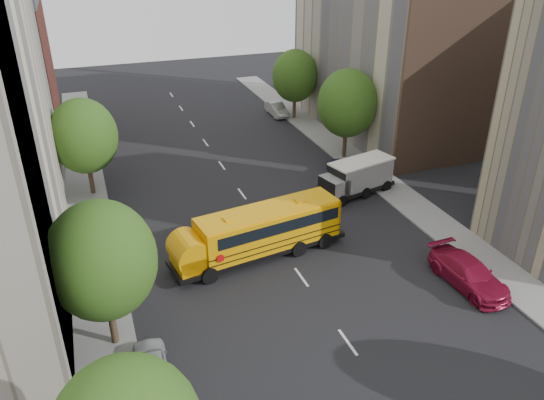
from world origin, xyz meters
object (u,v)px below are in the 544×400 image
street_tree_2 (84,136)px  street_tree_4 (347,103)px  parked_car_1 (120,226)px  parked_car_3 (469,273)px  safari_truck (357,177)px  parked_car_5 (277,109)px  school_bus (257,231)px  street_tree_5 (295,76)px  street_tree_1 (102,261)px  parked_car_4 (342,170)px  parked_car_0 (152,366)px

street_tree_2 → street_tree_4: 22.00m
street_tree_2 → parked_car_1: (1.40, -7.09, -4.19)m
parked_car_3 → street_tree_4: bearing=81.0°
street_tree_2 → safari_truck: bearing=-20.1°
parked_car_3 → parked_car_5: 33.79m
school_bus → street_tree_5: bearing=54.3°
parked_car_3 → street_tree_5: bearing=83.3°
street_tree_2 → street_tree_5: street_tree_2 is taller
safari_truck → street_tree_5: bearing=68.5°
street_tree_1 → parked_car_3: (19.80, -2.04, -4.15)m
school_bus → parked_car_5: (11.31, 26.59, -1.11)m
street_tree_1 → parked_car_3: 20.33m
parked_car_1 → parked_car_4: 18.66m
school_bus → parked_car_4: bearing=31.6°
parked_car_1 → street_tree_5: bearing=-139.1°
parked_car_1 → street_tree_2: bearing=-80.7°
street_tree_5 → parked_car_4: (-2.20, -15.97, -4.04)m
street_tree_1 → parked_car_1: street_tree_1 is taller
parked_car_0 → parked_car_4: 25.01m
school_bus → street_tree_1: bearing=-159.7°
street_tree_4 → parked_car_1: bearing=-161.0°
street_tree_5 → parked_car_5: bearing=128.9°
street_tree_4 → school_bus: bearing=-134.7°
street_tree_4 → parked_car_0: street_tree_4 is taller
parked_car_1 → parked_car_5: bearing=-134.6°
safari_truck → street_tree_2: bearing=146.1°
street_tree_2 → street_tree_5: size_ratio=1.03×
parked_car_4 → parked_car_5: 17.72m
school_bus → parked_car_4: size_ratio=3.02×
school_bus → parked_car_1: (-7.89, 5.77, -1.18)m
street_tree_4 → parked_car_5: street_tree_4 is taller
street_tree_5 → parked_car_5: 4.58m
parked_car_4 → street_tree_2: bearing=171.3°
parked_car_1 → street_tree_4: bearing=-162.9°
safari_truck → parked_car_0: bearing=-156.2°
street_tree_1 → parked_car_1: size_ratio=2.05×
street_tree_2 → parked_car_3: bearing=-45.3°
parked_car_0 → parked_car_5: 39.61m
parked_car_1 → parked_car_5: (19.20, 20.82, 0.07)m
parked_car_4 → parked_car_3: bearing=-87.4°
safari_truck → school_bus: bearing=-164.1°
street_tree_5 → parked_car_1: 28.38m
street_tree_5 → parked_car_3: size_ratio=1.36×
street_tree_1 → street_tree_4: street_tree_4 is taller
parked_car_5 → school_bus: bearing=-113.6°
street_tree_4 → safari_truck: bearing=-110.2°
street_tree_1 → street_tree_4: size_ratio=0.98×
street_tree_1 → parked_car_4: size_ratio=2.03×
street_tree_2 → school_bus: bearing=-54.1°
parked_car_4 → parked_car_1: bearing=-167.8°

